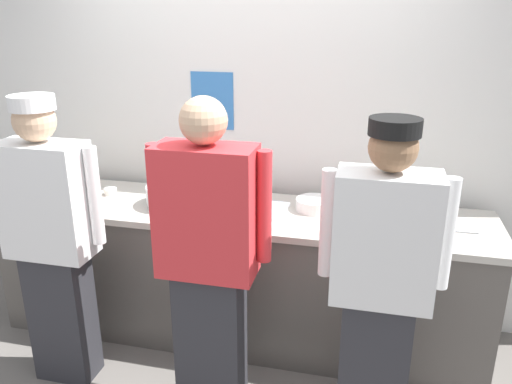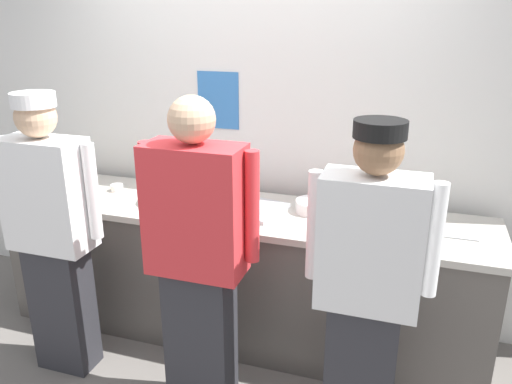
{
  "view_description": "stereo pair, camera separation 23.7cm",
  "coord_description": "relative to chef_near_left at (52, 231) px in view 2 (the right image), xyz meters",
  "views": [
    {
      "loc": [
        0.81,
        -2.46,
        2.04
      ],
      "look_at": [
        0.12,
        0.4,
        1.0
      ],
      "focal_mm": 35.68,
      "sensor_mm": 36.0,
      "label": 1
    },
    {
      "loc": [
        1.04,
        -2.39,
        2.04
      ],
      "look_at": [
        0.12,
        0.4,
        1.0
      ],
      "focal_mm": 35.68,
      "sensor_mm": 36.0,
      "label": 2
    }
  ],
  "objects": [
    {
      "name": "mixing_bowl_steel",
      "position": [
        0.46,
        0.61,
        0.07
      ],
      "size": [
        0.34,
        0.34,
        0.13
      ],
      "primitive_type": "cylinder",
      "color": "#B7BABF",
      "rests_on": "prep_counter"
    },
    {
      "name": "chef_far_right",
      "position": [
        1.75,
        -0.04,
        -0.01
      ],
      "size": [
        0.59,
        0.24,
        1.63
      ],
      "color": "#2D2D33",
      "rests_on": "ground"
    },
    {
      "name": "prep_counter",
      "position": [
        0.86,
        0.63,
        -0.44
      ],
      "size": [
        3.12,
        0.68,
        0.89
      ],
      "color": "#56514C",
      "rests_on": "ground"
    },
    {
      "name": "sheet_tray",
      "position": [
        0.92,
        0.64,
        0.02
      ],
      "size": [
        0.54,
        0.44,
        0.02
      ],
      "primitive_type": "cube",
      "rotation": [
        0.0,
        0.0,
        -0.22
      ],
      "color": "#B7BABF",
      "rests_on": "prep_counter"
    },
    {
      "name": "squeeze_bottle_spare",
      "position": [
        -0.4,
        0.5,
        0.11
      ],
      "size": [
        0.06,
        0.06,
        0.21
      ],
      "color": "#E5E066",
      "rests_on": "prep_counter"
    },
    {
      "name": "plate_stack_rear",
      "position": [
        1.34,
        0.72,
        0.04
      ],
      "size": [
        0.23,
        0.23,
        0.07
      ],
      "color": "white",
      "rests_on": "prep_counter"
    },
    {
      "name": "squeeze_bottle_secondary",
      "position": [
        -0.15,
        0.52,
        0.1
      ],
      "size": [
        0.06,
        0.06,
        0.18
      ],
      "color": "orange",
      "rests_on": "prep_counter"
    },
    {
      "name": "ramekin_orange_sauce",
      "position": [
        -0.02,
        0.68,
        0.03
      ],
      "size": [
        0.08,
        0.08,
        0.05
      ],
      "color": "white",
      "rests_on": "prep_counter"
    },
    {
      "name": "wall_back",
      "position": [
        0.86,
        1.09,
        0.58
      ],
      "size": [
        4.89,
        0.11,
        2.92
      ],
      "color": "silver",
      "rests_on": "ground"
    },
    {
      "name": "ground_plane",
      "position": [
        0.86,
        0.27,
        -0.88
      ],
      "size": [
        9.0,
        9.0,
        0.0
      ],
      "primitive_type": "plane",
      "color": "slate"
    },
    {
      "name": "ramekin_red_sauce",
      "position": [
        1.99,
        0.81,
        0.03
      ],
      "size": [
        0.1,
        0.1,
        0.04
      ],
      "color": "white",
      "rests_on": "prep_counter"
    },
    {
      "name": "chefs_knife",
      "position": [
        2.1,
        0.59,
        0.01
      ],
      "size": [
        0.27,
        0.03,
        0.02
      ],
      "color": "#B7BABF",
      "rests_on": "prep_counter"
    },
    {
      "name": "ramekin_yellow_sauce",
      "position": [
        -0.32,
        0.66,
        0.03
      ],
      "size": [
        0.09,
        0.09,
        0.04
      ],
      "color": "white",
      "rests_on": "prep_counter"
    },
    {
      "name": "chef_center",
      "position": [
        0.91,
        -0.06,
        0.01
      ],
      "size": [
        0.62,
        0.24,
        1.7
      ],
      "color": "#2D2D33",
      "rests_on": "ground"
    },
    {
      "name": "squeeze_bottle_primary",
      "position": [
        1.83,
        0.42,
        0.11
      ],
      "size": [
        0.06,
        0.06,
        0.21
      ],
      "color": "#56A333",
      "rests_on": "prep_counter"
    },
    {
      "name": "plate_stack_front",
      "position": [
        1.74,
        0.64,
        0.06
      ],
      "size": [
        0.2,
        0.2,
        0.1
      ],
      "color": "white",
      "rests_on": "prep_counter"
    },
    {
      "name": "chef_near_left",
      "position": [
        0.0,
        0.0,
        0.0
      ],
      "size": [
        0.6,
        0.24,
        1.66
      ],
      "color": "#2D2D33",
      "rests_on": "ground"
    }
  ]
}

